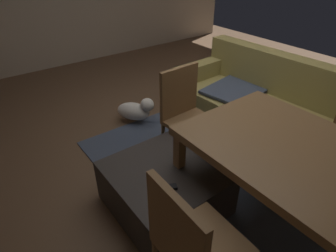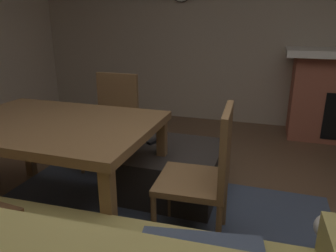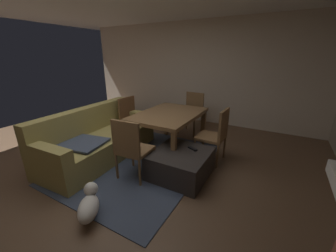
{
  "view_description": "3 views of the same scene",
  "coord_description": "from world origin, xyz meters",
  "px_view_note": "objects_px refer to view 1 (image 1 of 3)",
  "views": [
    {
      "loc": [
        1.9,
        -1.88,
        1.87
      ],
      "look_at": [
        0.32,
        -0.7,
        0.62
      ],
      "focal_mm": 30.72,
      "sensor_mm": 36.0,
      "label": 1
    },
    {
      "loc": [
        -0.23,
        1.49,
        1.41
      ],
      "look_at": [
        0.54,
        -0.9,
        0.59
      ],
      "focal_mm": 34.08,
      "sensor_mm": 36.0,
      "label": 2
    },
    {
      "loc": [
        -1.91,
        -2.03,
        1.74
      ],
      "look_at": [
        0.03,
        -0.95,
        0.96
      ],
      "focal_mm": 21.56,
      "sensor_mm": 36.0,
      "label": 3
    }
  ],
  "objects_px": {
    "ottoman_coffee_table": "(165,188)",
    "dining_table": "(295,159)",
    "couch": "(270,112)",
    "tv_remote": "(166,188)",
    "small_dog": "(136,110)",
    "dining_chair_west": "(186,111)",
    "dining_chair_south": "(191,243)"
  },
  "relations": [
    {
      "from": "couch",
      "to": "dining_chair_south",
      "type": "distance_m",
      "value": 2.06
    },
    {
      "from": "dining_table",
      "to": "small_dog",
      "type": "height_order",
      "value": "dining_table"
    },
    {
      "from": "tv_remote",
      "to": "dining_chair_west",
      "type": "bearing_deg",
      "value": 155.12
    },
    {
      "from": "dining_table",
      "to": "dining_chair_south",
      "type": "xyz_separation_m",
      "value": [
        -0.0,
        -0.9,
        -0.14
      ]
    },
    {
      "from": "couch",
      "to": "ottoman_coffee_table",
      "type": "distance_m",
      "value": 1.56
    },
    {
      "from": "small_dog",
      "to": "ottoman_coffee_table",
      "type": "bearing_deg",
      "value": -21.62
    },
    {
      "from": "tv_remote",
      "to": "dining_chair_west",
      "type": "relative_size",
      "value": 0.17
    },
    {
      "from": "small_dog",
      "to": "dining_chair_west",
      "type": "bearing_deg",
      "value": 4.59
    },
    {
      "from": "dining_chair_west",
      "to": "tv_remote",
      "type": "bearing_deg",
      "value": -48.71
    },
    {
      "from": "dining_table",
      "to": "small_dog",
      "type": "distance_m",
      "value": 2.02
    },
    {
      "from": "ottoman_coffee_table",
      "to": "dining_chair_south",
      "type": "relative_size",
      "value": 0.91
    },
    {
      "from": "couch",
      "to": "tv_remote",
      "type": "bearing_deg",
      "value": -78.8
    },
    {
      "from": "tv_remote",
      "to": "small_dog",
      "type": "bearing_deg",
      "value": -179.31
    },
    {
      "from": "ottoman_coffee_table",
      "to": "dining_chair_west",
      "type": "bearing_deg",
      "value": 126.95
    },
    {
      "from": "tv_remote",
      "to": "small_dog",
      "type": "relative_size",
      "value": 0.35
    },
    {
      "from": "dining_chair_south",
      "to": "small_dog",
      "type": "relative_size",
      "value": 2.06
    },
    {
      "from": "tv_remote",
      "to": "dining_chair_south",
      "type": "relative_size",
      "value": 0.17
    },
    {
      "from": "tv_remote",
      "to": "dining_table",
      "type": "xyz_separation_m",
      "value": [
        0.51,
        0.69,
        0.26
      ]
    },
    {
      "from": "couch",
      "to": "dining_chair_west",
      "type": "relative_size",
      "value": 2.36
    },
    {
      "from": "couch",
      "to": "dining_chair_west",
      "type": "xyz_separation_m",
      "value": [
        -0.28,
        -0.97,
        0.21
      ]
    },
    {
      "from": "dining_table",
      "to": "ottoman_coffee_table",
      "type": "bearing_deg",
      "value": -139.74
    },
    {
      "from": "dining_table",
      "to": "small_dog",
      "type": "xyz_separation_m",
      "value": [
        -1.96,
        -0.07,
        -0.48
      ]
    },
    {
      "from": "dining_chair_south",
      "to": "tv_remote",
      "type": "bearing_deg",
      "value": 157.72
    },
    {
      "from": "tv_remote",
      "to": "dining_chair_west",
      "type": "xyz_separation_m",
      "value": [
        -0.6,
        0.69,
        0.13
      ]
    },
    {
      "from": "couch",
      "to": "tv_remote",
      "type": "height_order",
      "value": "couch"
    },
    {
      "from": "dining_table",
      "to": "dining_chair_south",
      "type": "height_order",
      "value": "dining_chair_south"
    },
    {
      "from": "couch",
      "to": "ottoman_coffee_table",
      "type": "xyz_separation_m",
      "value": [
        0.16,
        -1.55,
        -0.12
      ]
    },
    {
      "from": "ottoman_coffee_table",
      "to": "tv_remote",
      "type": "height_order",
      "value": "tv_remote"
    },
    {
      "from": "ottoman_coffee_table",
      "to": "dining_table",
      "type": "xyz_separation_m",
      "value": [
        0.69,
        0.58,
        0.47
      ]
    },
    {
      "from": "couch",
      "to": "tv_remote",
      "type": "xyz_separation_m",
      "value": [
        0.33,
        -1.66,
        0.09
      ]
    },
    {
      "from": "ottoman_coffee_table",
      "to": "dining_chair_south",
      "type": "distance_m",
      "value": 0.82
    },
    {
      "from": "tv_remote",
      "to": "dining_chair_south",
      "type": "distance_m",
      "value": 0.57
    }
  ]
}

